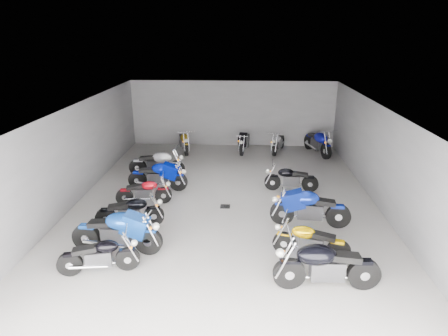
{
  "coord_description": "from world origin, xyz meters",
  "views": [
    {
      "loc": [
        0.59,
        -12.48,
        5.49
      ],
      "look_at": [
        -0.09,
        0.49,
        1.0
      ],
      "focal_mm": 32.0,
      "sensor_mm": 36.0,
      "label": 1
    }
  ],
  "objects_px": {
    "drain_grate": "(225,206)",
    "motorcycle_right_a": "(326,266)",
    "motorcycle_left_c": "(131,212)",
    "motorcycle_left_f": "(157,164)",
    "motorcycle_left_b": "(118,232)",
    "motorcycle_left_e": "(158,176)",
    "motorcycle_right_c": "(309,208)",
    "motorcycle_back_f": "(318,142)",
    "motorcycle_right_e": "(291,179)",
    "motorcycle_right_b": "(310,241)",
    "motorcycle_left_d": "(145,192)",
    "motorcycle_back_e": "(278,143)",
    "motorcycle_back_b": "(184,141)",
    "motorcycle_left_a": "(100,255)",
    "motorcycle_back_d": "(244,141)"
  },
  "relations": [
    {
      "from": "motorcycle_right_a",
      "to": "motorcycle_right_e",
      "type": "relative_size",
      "value": 1.24
    },
    {
      "from": "motorcycle_left_b",
      "to": "motorcycle_left_e",
      "type": "xyz_separation_m",
      "value": [
        0.15,
        4.33,
        -0.05
      ]
    },
    {
      "from": "motorcycle_right_b",
      "to": "motorcycle_back_e",
      "type": "height_order",
      "value": "motorcycle_right_b"
    },
    {
      "from": "motorcycle_left_c",
      "to": "motorcycle_left_f",
      "type": "bearing_deg",
      "value": 171.59
    },
    {
      "from": "motorcycle_right_e",
      "to": "motorcycle_back_b",
      "type": "bearing_deg",
      "value": 48.12
    },
    {
      "from": "drain_grate",
      "to": "motorcycle_left_e",
      "type": "xyz_separation_m",
      "value": [
        -2.48,
        1.35,
        0.52
      ]
    },
    {
      "from": "motorcycle_right_a",
      "to": "motorcycle_right_b",
      "type": "bearing_deg",
      "value": 4.04
    },
    {
      "from": "motorcycle_right_c",
      "to": "motorcycle_left_f",
      "type": "bearing_deg",
      "value": 58.46
    },
    {
      "from": "motorcycle_left_b",
      "to": "motorcycle_back_e",
      "type": "distance_m",
      "value": 10.49
    },
    {
      "from": "motorcycle_back_e",
      "to": "motorcycle_left_f",
      "type": "bearing_deg",
      "value": 54.57
    },
    {
      "from": "drain_grate",
      "to": "motorcycle_right_e",
      "type": "distance_m",
      "value": 2.77
    },
    {
      "from": "motorcycle_right_b",
      "to": "motorcycle_left_d",
      "type": "bearing_deg",
      "value": 73.11
    },
    {
      "from": "motorcycle_left_a",
      "to": "motorcycle_back_e",
      "type": "bearing_deg",
      "value": 141.18
    },
    {
      "from": "motorcycle_left_b",
      "to": "motorcycle_right_b",
      "type": "height_order",
      "value": "motorcycle_left_b"
    },
    {
      "from": "motorcycle_left_e",
      "to": "drain_grate",
      "type": "bearing_deg",
      "value": 65.62
    },
    {
      "from": "motorcycle_right_e",
      "to": "motorcycle_back_b",
      "type": "relative_size",
      "value": 0.95
    },
    {
      "from": "motorcycle_left_e",
      "to": "motorcycle_right_a",
      "type": "height_order",
      "value": "motorcycle_right_a"
    },
    {
      "from": "drain_grate",
      "to": "motorcycle_left_f",
      "type": "xyz_separation_m",
      "value": [
        -2.8,
        2.71,
        0.53
      ]
    },
    {
      "from": "motorcycle_left_d",
      "to": "motorcycle_left_b",
      "type": "bearing_deg",
      "value": -8.49
    },
    {
      "from": "motorcycle_left_d",
      "to": "motorcycle_right_b",
      "type": "height_order",
      "value": "motorcycle_right_b"
    },
    {
      "from": "motorcycle_left_f",
      "to": "motorcycle_back_e",
      "type": "height_order",
      "value": "motorcycle_left_f"
    },
    {
      "from": "motorcycle_right_c",
      "to": "motorcycle_back_b",
      "type": "relative_size",
      "value": 1.15
    },
    {
      "from": "motorcycle_back_f",
      "to": "motorcycle_left_b",
      "type": "bearing_deg",
      "value": 35.17
    },
    {
      "from": "motorcycle_back_b",
      "to": "motorcycle_back_d",
      "type": "bearing_deg",
      "value": 167.03
    },
    {
      "from": "motorcycle_left_a",
      "to": "motorcycle_left_c",
      "type": "xyz_separation_m",
      "value": [
        0.08,
        2.38,
        0.02
      ]
    },
    {
      "from": "motorcycle_back_b",
      "to": "motorcycle_right_b",
      "type": "bearing_deg",
      "value": 100.33
    },
    {
      "from": "motorcycle_left_e",
      "to": "motorcycle_back_b",
      "type": "distance_m",
      "value": 4.85
    },
    {
      "from": "motorcycle_left_d",
      "to": "motorcycle_right_e",
      "type": "xyz_separation_m",
      "value": [
        4.96,
        1.43,
        0.02
      ]
    },
    {
      "from": "motorcycle_left_e",
      "to": "motorcycle_back_d",
      "type": "bearing_deg",
      "value": 152.65
    },
    {
      "from": "motorcycle_right_b",
      "to": "motorcycle_back_f",
      "type": "bearing_deg",
      "value": 4.06
    },
    {
      "from": "motorcycle_left_c",
      "to": "motorcycle_back_d",
      "type": "relative_size",
      "value": 0.96
    },
    {
      "from": "motorcycle_left_d",
      "to": "motorcycle_left_e",
      "type": "xyz_separation_m",
      "value": [
        0.2,
        1.27,
        0.08
      ]
    },
    {
      "from": "motorcycle_left_a",
      "to": "motorcycle_right_a",
      "type": "bearing_deg",
      "value": 73.28
    },
    {
      "from": "motorcycle_left_b",
      "to": "motorcycle_right_b",
      "type": "distance_m",
      "value": 4.92
    },
    {
      "from": "motorcycle_back_b",
      "to": "motorcycle_left_f",
      "type": "bearing_deg",
      "value": 65.16
    },
    {
      "from": "motorcycle_left_b",
      "to": "motorcycle_right_a",
      "type": "height_order",
      "value": "motorcycle_left_b"
    },
    {
      "from": "motorcycle_right_a",
      "to": "motorcycle_back_b",
      "type": "relative_size",
      "value": 1.18
    },
    {
      "from": "motorcycle_right_e",
      "to": "motorcycle_back_e",
      "type": "bearing_deg",
      "value": 5.04
    },
    {
      "from": "motorcycle_left_a",
      "to": "motorcycle_right_b",
      "type": "distance_m",
      "value": 5.16
    },
    {
      "from": "motorcycle_left_b",
      "to": "motorcycle_back_f",
      "type": "distance_m",
      "value": 11.25
    },
    {
      "from": "motorcycle_left_c",
      "to": "motorcycle_right_c",
      "type": "relative_size",
      "value": 0.85
    },
    {
      "from": "motorcycle_right_a",
      "to": "motorcycle_right_c",
      "type": "distance_m",
      "value": 3.05
    },
    {
      "from": "motorcycle_right_c",
      "to": "motorcycle_right_e",
      "type": "xyz_separation_m",
      "value": [
        -0.25,
        2.72,
        -0.1
      ]
    },
    {
      "from": "motorcycle_left_f",
      "to": "motorcycle_right_a",
      "type": "bearing_deg",
      "value": 41.64
    },
    {
      "from": "motorcycle_left_b",
      "to": "motorcycle_left_e",
      "type": "height_order",
      "value": "motorcycle_left_b"
    },
    {
      "from": "drain_grate",
      "to": "motorcycle_right_a",
      "type": "relative_size",
      "value": 0.13
    },
    {
      "from": "motorcycle_left_b",
      "to": "motorcycle_left_f",
      "type": "height_order",
      "value": "motorcycle_left_b"
    },
    {
      "from": "motorcycle_right_e",
      "to": "motorcycle_left_f",
      "type": "bearing_deg",
      "value": 80.71
    },
    {
      "from": "motorcycle_left_b",
      "to": "motorcycle_left_e",
      "type": "relative_size",
      "value": 1.1
    },
    {
      "from": "motorcycle_left_c",
      "to": "motorcycle_left_f",
      "type": "relative_size",
      "value": 0.88
    }
  ]
}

